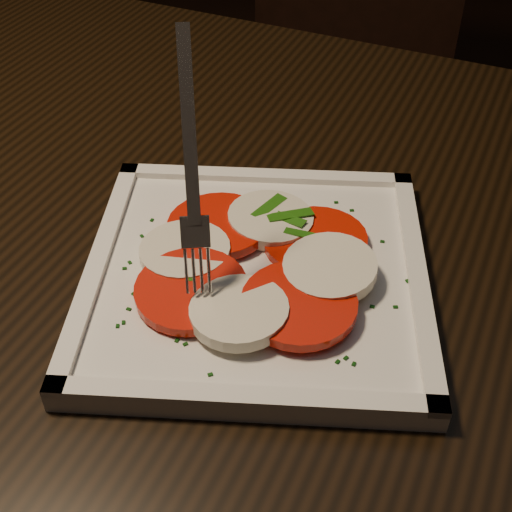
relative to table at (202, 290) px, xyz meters
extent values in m
plane|color=black|center=(-0.28, 0.24, -0.65)|extent=(6.00, 6.00, 0.00)
cube|color=black|center=(0.00, 0.00, 0.08)|extent=(1.29, 0.94, 0.04)
cylinder|color=black|center=(-0.49, 0.40, -0.30)|extent=(0.06, 0.06, 0.71)
cube|color=black|center=(-0.01, 0.77, -0.20)|extent=(0.44, 0.44, 0.04)
cylinder|color=black|center=(-0.19, 0.58, -0.45)|extent=(0.04, 0.04, 0.41)
cylinder|color=black|center=(0.17, 0.59, -0.45)|extent=(0.04, 0.04, 0.41)
cylinder|color=black|center=(-0.20, 0.94, -0.45)|extent=(0.04, 0.04, 0.41)
cylinder|color=black|center=(0.16, 0.95, -0.45)|extent=(0.04, 0.04, 0.41)
cube|color=white|center=(0.08, -0.08, 0.11)|extent=(0.32, 0.32, 0.01)
cylinder|color=red|center=(0.12, -0.03, 0.12)|extent=(0.09, 0.09, 0.01)
cylinder|color=silver|center=(0.07, -0.02, 0.12)|extent=(0.07, 0.07, 0.01)
cylinder|color=red|center=(0.03, -0.04, 0.12)|extent=(0.09, 0.09, 0.01)
cylinder|color=silver|center=(0.02, -0.08, 0.12)|extent=(0.07, 0.07, 0.01)
cylinder|color=red|center=(0.04, -0.12, 0.12)|extent=(0.09, 0.09, 0.01)
cylinder|color=silver|center=(0.08, -0.13, 0.12)|extent=(0.07, 0.07, 0.01)
cylinder|color=red|center=(0.12, -0.11, 0.13)|extent=(0.09, 0.09, 0.01)
cylinder|color=silver|center=(0.14, -0.07, 0.13)|extent=(0.07, 0.07, 0.02)
cube|color=#215D0F|center=(0.07, -0.01, 0.12)|extent=(0.02, 0.04, 0.00)
cube|color=#215D0F|center=(0.01, -0.09, 0.12)|extent=(0.01, 0.03, 0.00)
cube|color=#215D0F|center=(0.09, -0.02, 0.12)|extent=(0.03, 0.02, 0.00)
cube|color=#215D0F|center=(0.04, -0.12, 0.12)|extent=(0.04, 0.02, 0.01)
cube|color=#215D0F|center=(0.12, -0.09, 0.12)|extent=(0.04, 0.02, 0.00)
cube|color=#215D0F|center=(0.09, -0.01, 0.12)|extent=(0.04, 0.03, 0.00)
cube|color=#215D0F|center=(0.11, -0.03, 0.12)|extent=(0.03, 0.01, 0.00)
cube|color=#215D0F|center=(0.09, -0.12, 0.12)|extent=(0.04, 0.02, 0.00)
cube|color=#215D0F|center=(0.05, -0.10, 0.12)|extent=(0.04, 0.02, 0.01)
cube|color=#0B3609|center=(0.00, -0.14, 0.11)|extent=(0.00, 0.00, 0.00)
cube|color=#0B3609|center=(0.17, -0.14, 0.11)|extent=(0.00, 0.00, 0.00)
cube|color=#0B3609|center=(0.19, -0.08, 0.11)|extent=(0.00, 0.00, 0.00)
cube|color=#0B3609|center=(0.14, 0.02, 0.11)|extent=(0.00, 0.00, 0.00)
cube|color=#0B3609|center=(-0.02, -0.06, 0.11)|extent=(0.00, 0.00, 0.00)
cube|color=#0B3609|center=(0.16, -0.07, 0.11)|extent=(0.00, 0.00, 0.00)
cube|color=#0B3609|center=(0.12, 0.02, 0.11)|extent=(0.00, 0.00, 0.00)
cube|color=#0B3609|center=(0.12, 0.03, 0.11)|extent=(0.00, 0.00, 0.00)
cube|color=#0B3609|center=(0.00, -0.13, 0.11)|extent=(0.00, 0.00, 0.00)
cube|color=#0B3609|center=(-0.02, -0.10, 0.11)|extent=(0.00, 0.00, 0.00)
cube|color=#0B3609|center=(0.04, -0.16, 0.11)|extent=(0.00, 0.00, 0.00)
cube|color=#0B3609|center=(0.00, -0.16, 0.11)|extent=(0.00, 0.00, 0.00)
cube|color=#0B3609|center=(-0.02, -0.04, 0.11)|extent=(0.00, 0.00, 0.00)
cube|color=#0B3609|center=(0.15, -0.12, 0.11)|extent=(0.00, 0.00, 0.00)
cube|color=#0B3609|center=(0.20, -0.05, 0.11)|extent=(0.00, 0.00, 0.00)
cube|color=#0B3609|center=(0.14, -0.13, 0.11)|extent=(0.00, 0.00, 0.00)
cube|color=#0B3609|center=(0.17, -0.15, 0.11)|extent=(0.00, 0.00, 0.00)
cube|color=#0B3609|center=(0.02, -0.01, 0.11)|extent=(0.00, 0.00, 0.00)
cube|color=#0B3609|center=(0.17, -0.01, 0.11)|extent=(0.00, 0.00, 0.00)
cube|color=#0B3609|center=(0.00, -0.16, 0.11)|extent=(0.00, 0.00, 0.00)
cube|color=#0B3609|center=(0.10, -0.16, 0.11)|extent=(0.00, 0.00, 0.00)
cube|color=#0B3609|center=(0.17, -0.09, 0.11)|extent=(0.00, 0.00, 0.00)
cube|color=#0B3609|center=(-0.02, -0.10, 0.11)|extent=(0.00, 0.00, 0.00)
cube|color=#0B3609|center=(0.05, -0.16, 0.11)|extent=(0.00, 0.00, 0.00)
cube|color=#0B3609|center=(0.05, -0.16, 0.11)|extent=(0.00, 0.00, 0.00)
cube|color=#0B3609|center=(0.16, -0.15, 0.11)|extent=(0.00, 0.00, 0.00)
cube|color=#0B3609|center=(0.07, 0.01, 0.11)|extent=(0.00, 0.00, 0.00)
cube|color=#0B3609|center=(0.08, -0.19, 0.11)|extent=(0.00, 0.00, 0.00)
camera|label=1|loc=(0.20, -0.47, 0.49)|focal=50.00mm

